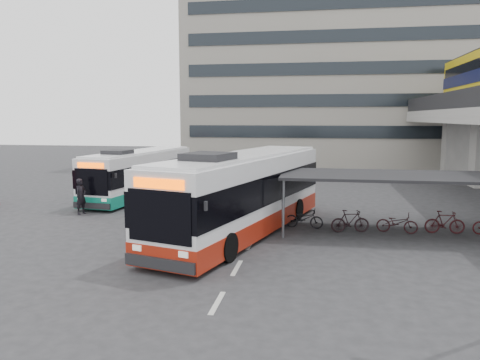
# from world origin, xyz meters

# --- Properties ---
(ground) EXTENTS (120.00, 120.00, 0.00)m
(ground) POSITION_xyz_m (0.00, 0.00, 0.00)
(ground) COLOR #28282B
(ground) RESTS_ON ground
(bike_shelter) EXTENTS (10.00, 4.00, 2.54)m
(bike_shelter) POSITION_xyz_m (8.50, 3.00, 1.52)
(bike_shelter) COLOR #595B60
(bike_shelter) RESTS_ON ground
(office_block) EXTENTS (30.00, 15.00, 25.00)m
(office_block) POSITION_xyz_m (6.00, 36.00, 12.50)
(office_block) COLOR gray
(office_block) RESTS_ON ground
(road_markings) EXTENTS (0.15, 7.60, 0.01)m
(road_markings) POSITION_xyz_m (2.50, -3.00, 0.01)
(road_markings) COLOR beige
(road_markings) RESTS_ON ground
(bus_main) EXTENTS (5.98, 12.75, 3.69)m
(bus_main) POSITION_xyz_m (1.96, 1.76, 1.71)
(bus_main) COLOR white
(bus_main) RESTS_ON ground
(bus_teal) EXTENTS (3.56, 10.76, 3.12)m
(bus_teal) POSITION_xyz_m (-5.98, 9.97, 1.45)
(bus_teal) COLOR white
(bus_teal) RESTS_ON ground
(pedestrian) EXTENTS (0.61, 0.77, 1.85)m
(pedestrian) POSITION_xyz_m (-6.97, 4.26, 0.93)
(pedestrian) COLOR black
(pedestrian) RESTS_ON ground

